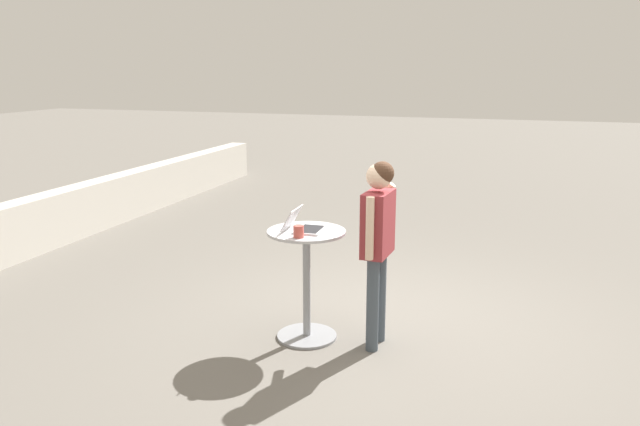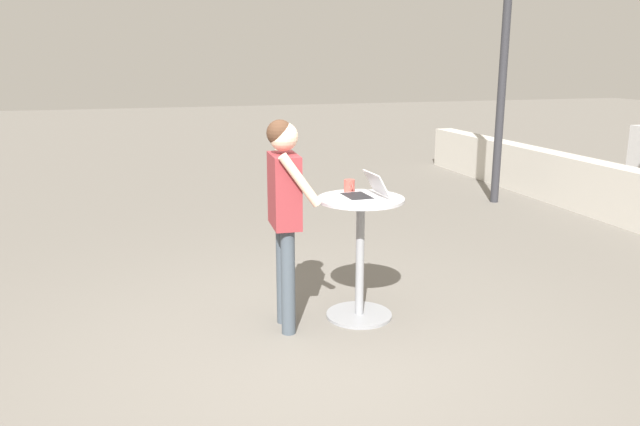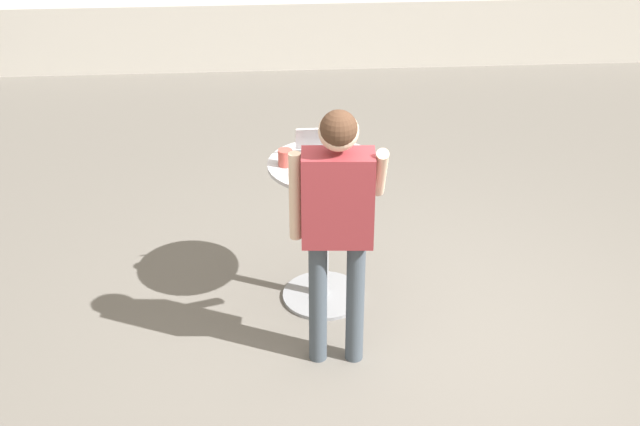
# 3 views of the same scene
# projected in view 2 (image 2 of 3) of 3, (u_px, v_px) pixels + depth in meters

# --- Properties ---
(ground_plane) EXTENTS (50.00, 50.00, 0.00)m
(ground_plane) POSITION_uv_depth(u_px,v_px,m) (310.00, 352.00, 4.62)
(ground_plane) COLOR slate
(cafe_table) EXTENTS (0.71, 0.71, 1.03)m
(cafe_table) POSITION_uv_depth(u_px,v_px,m) (360.00, 247.00, 5.12)
(cafe_table) COLOR gray
(cafe_table) RESTS_ON ground_plane
(laptop) EXTENTS (0.34, 0.35, 0.20)m
(laptop) POSITION_uv_depth(u_px,v_px,m) (364.00, 192.00, 5.02)
(laptop) COLOR silver
(laptop) RESTS_ON cafe_table
(coffee_mug) EXTENTS (0.13, 0.09, 0.11)m
(coffee_mug) POSITION_uv_depth(u_px,v_px,m) (349.00, 186.00, 5.22)
(coffee_mug) COLOR #C14C42
(coffee_mug) RESTS_ON cafe_table
(standing_person) EXTENTS (0.56, 0.35, 1.68)m
(standing_person) POSITION_uv_depth(u_px,v_px,m) (284.00, 199.00, 4.79)
(standing_person) COLOR #424C56
(standing_person) RESTS_ON ground_plane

